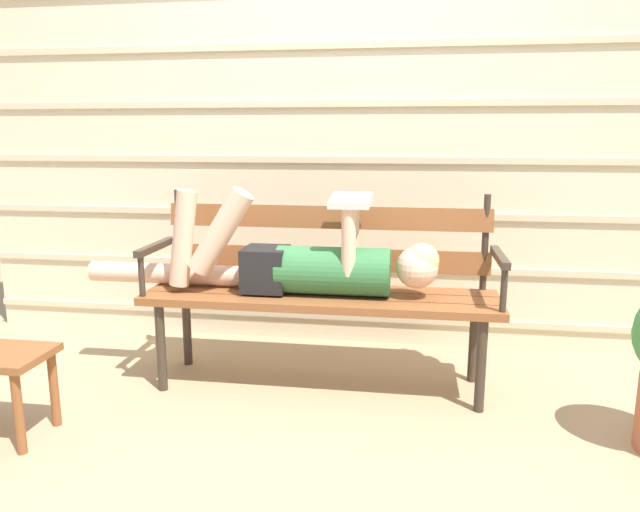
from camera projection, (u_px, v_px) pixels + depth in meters
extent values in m
plane|color=tan|center=(315.00, 399.00, 2.70)|extent=(12.00, 12.00, 0.00)
cube|color=beige|center=(338.00, 132.00, 3.25)|extent=(4.23, 0.06, 2.39)
cube|color=beige|center=(337.00, 316.00, 3.43)|extent=(4.23, 0.02, 0.04)
cube|color=beige|center=(337.00, 266.00, 3.37)|extent=(4.23, 0.02, 0.04)
cube|color=beige|center=(337.00, 214.00, 3.31)|extent=(4.23, 0.02, 0.04)
cube|color=beige|center=(337.00, 160.00, 3.25)|extent=(4.23, 0.02, 0.04)
cube|color=beige|center=(338.00, 104.00, 3.19)|extent=(4.23, 0.02, 0.04)
cube|color=beige|center=(338.00, 45.00, 3.13)|extent=(4.23, 0.02, 0.04)
cube|color=brown|center=(315.00, 306.00, 2.63)|extent=(1.65, 0.13, 0.04)
cube|color=brown|center=(320.00, 298.00, 2.77)|extent=(1.65, 0.13, 0.04)
cube|color=brown|center=(324.00, 290.00, 2.90)|extent=(1.65, 0.13, 0.04)
cube|color=brown|center=(326.00, 259.00, 2.93)|extent=(1.58, 0.05, 0.11)
cube|color=brown|center=(326.00, 217.00, 2.89)|extent=(1.58, 0.05, 0.11)
cylinder|color=#382D23|center=(179.00, 234.00, 3.02)|extent=(0.03, 0.03, 0.46)
cylinder|color=#382D23|center=(485.00, 242.00, 2.80)|extent=(0.03, 0.03, 0.46)
cylinder|color=#382D23|center=(161.00, 348.00, 2.76)|extent=(0.04, 0.04, 0.42)
cylinder|color=#382D23|center=(481.00, 366.00, 2.55)|extent=(0.04, 0.04, 0.42)
cylinder|color=#382D23|center=(187.00, 326.00, 3.08)|extent=(0.04, 0.04, 0.42)
cylinder|color=#382D23|center=(474.00, 340.00, 2.86)|extent=(0.04, 0.04, 0.42)
cube|color=#382D23|center=(155.00, 247.00, 2.84)|extent=(0.04, 0.39, 0.03)
cylinder|color=#382D23|center=(142.00, 275.00, 2.70)|extent=(0.03, 0.03, 0.20)
cube|color=#382D23|center=(500.00, 257.00, 2.60)|extent=(0.04, 0.39, 0.03)
cylinder|color=#382D23|center=(504.00, 289.00, 2.47)|extent=(0.03, 0.03, 0.20)
cylinder|color=#33703D|center=(333.00, 271.00, 2.73)|extent=(0.52, 0.22, 0.22)
cube|color=black|center=(266.00, 269.00, 2.78)|extent=(0.20, 0.21, 0.20)
sphere|color=beige|center=(417.00, 267.00, 2.67)|extent=(0.19, 0.19, 0.19)
sphere|color=#E0C67A|center=(422.00, 260.00, 2.66)|extent=(0.16, 0.16, 0.16)
cylinder|color=beige|center=(221.00, 232.00, 2.71)|extent=(0.32, 0.11, 0.42)
cylinder|color=beige|center=(183.00, 238.00, 2.75)|extent=(0.15, 0.09, 0.46)
cylinder|color=beige|center=(171.00, 274.00, 2.92)|extent=(0.83, 0.10, 0.10)
cylinder|color=beige|center=(349.00, 241.00, 2.61)|extent=(0.06, 0.06, 0.31)
cylinder|color=beige|center=(352.00, 235.00, 2.76)|extent=(0.06, 0.06, 0.31)
cube|color=silver|center=(351.00, 200.00, 2.65)|extent=(0.18, 0.25, 0.05)
cylinder|color=brown|center=(18.00, 414.00, 2.21)|extent=(0.04, 0.04, 0.32)
cylinder|color=brown|center=(54.00, 388.00, 2.43)|extent=(0.04, 0.04, 0.32)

